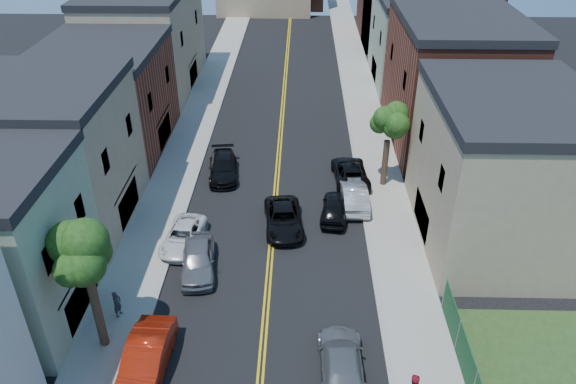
# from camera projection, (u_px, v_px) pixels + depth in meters

# --- Properties ---
(sidewalk_left) EXTENTS (3.20, 100.00, 0.15)m
(sidewalk_left) POSITION_uv_depth(u_px,v_px,m) (194.00, 125.00, 49.74)
(sidewalk_left) COLOR gray
(sidewalk_left) RESTS_ON ground
(sidewalk_right) EXTENTS (3.20, 100.00, 0.15)m
(sidewalk_right) POSITION_uv_depth(u_px,v_px,m) (369.00, 127.00, 49.41)
(sidewalk_right) COLOR gray
(sidewalk_right) RESTS_ON ground
(curb_left) EXTENTS (0.30, 100.00, 0.15)m
(curb_left) POSITION_uv_depth(u_px,v_px,m) (213.00, 126.00, 49.71)
(curb_left) COLOR gray
(curb_left) RESTS_ON ground
(curb_right) EXTENTS (0.30, 100.00, 0.15)m
(curb_right) POSITION_uv_depth(u_px,v_px,m) (350.00, 127.00, 49.45)
(curb_right) COLOR gray
(curb_right) RESTS_ON ground
(bldg_left_tan_near) EXTENTS (9.00, 10.00, 9.00)m
(bldg_left_tan_near) POSITION_uv_depth(u_px,v_px,m) (51.00, 160.00, 34.79)
(bldg_left_tan_near) COLOR #998466
(bldg_left_tan_near) RESTS_ON ground
(bldg_left_brick) EXTENTS (9.00, 12.00, 8.00)m
(bldg_left_brick) POSITION_uv_depth(u_px,v_px,m) (106.00, 101.00, 44.41)
(bldg_left_brick) COLOR brown
(bldg_left_brick) RESTS_ON ground
(bldg_left_tan_far) EXTENTS (9.00, 16.00, 9.50)m
(bldg_left_tan_far) POSITION_uv_depth(u_px,v_px,m) (147.00, 41.00, 55.93)
(bldg_left_tan_far) COLOR #998466
(bldg_left_tan_far) RESTS_ON ground
(bldg_right_tan) EXTENTS (9.00, 12.00, 9.00)m
(bldg_right_tan) POSITION_uv_depth(u_px,v_px,m) (502.00, 174.00, 33.35)
(bldg_right_tan) COLOR #998466
(bldg_right_tan) RESTS_ON ground
(bldg_right_brick) EXTENTS (9.00, 14.00, 10.00)m
(bldg_right_brick) POSITION_uv_depth(u_px,v_px,m) (451.00, 83.00, 45.00)
(bldg_right_brick) COLOR brown
(bldg_right_brick) RESTS_ON ground
(bldg_right_palegrn) EXTENTS (9.00, 12.00, 8.50)m
(bldg_right_palegrn) POSITION_uv_depth(u_px,v_px,m) (419.00, 42.00, 57.30)
(bldg_right_palegrn) COLOR gray
(bldg_right_palegrn) RESTS_ON ground
(tree_left_mid) EXTENTS (5.20, 5.20, 9.29)m
(tree_left_mid) POSITION_uv_depth(u_px,v_px,m) (80.00, 239.00, 24.21)
(tree_left_mid) COLOR #37251B
(tree_left_mid) RESTS_ON sidewalk_left
(tree_right_far) EXTENTS (4.40, 4.40, 8.03)m
(tree_right_far) POSITION_uv_depth(u_px,v_px,m) (390.00, 114.00, 37.92)
(tree_right_far) COLOR #37251B
(tree_right_far) RESTS_ON sidewalk_right
(red_sedan) EXTENTS (2.00, 5.28, 1.72)m
(red_sedan) POSITION_uv_depth(u_px,v_px,m) (146.00, 360.00, 25.77)
(red_sedan) COLOR #A81E0B
(red_sedan) RESTS_ON ground
(white_pickup) EXTENTS (2.58, 4.81, 1.28)m
(white_pickup) POSITION_uv_depth(u_px,v_px,m) (183.00, 236.00, 34.41)
(white_pickup) COLOR silver
(white_pickup) RESTS_ON ground
(grey_car_left) EXTENTS (2.53, 5.02, 1.64)m
(grey_car_left) POSITION_uv_depth(u_px,v_px,m) (198.00, 259.00, 32.20)
(grey_car_left) COLOR slate
(grey_car_left) RESTS_ON ground
(black_car_left) EXTENTS (2.66, 5.30, 1.48)m
(black_car_left) POSITION_uv_depth(u_px,v_px,m) (223.00, 167.00, 41.77)
(black_car_left) COLOR black
(black_car_left) RESTS_ON ground
(grey_car_right) EXTENTS (2.16, 5.16, 1.49)m
(grey_car_right) POSITION_uv_depth(u_px,v_px,m) (341.00, 362.00, 25.80)
(grey_car_right) COLOR slate
(grey_car_right) RESTS_ON ground
(black_car_right) EXTENTS (2.28, 4.52, 1.48)m
(black_car_right) POSITION_uv_depth(u_px,v_px,m) (335.00, 208.00, 37.02)
(black_car_right) COLOR black
(black_car_right) RESTS_ON ground
(silver_car_right) EXTENTS (1.91, 4.98, 1.62)m
(silver_car_right) POSITION_uv_depth(u_px,v_px,m) (354.00, 195.00, 38.29)
(silver_car_right) COLOR #ACAFB4
(silver_car_right) RESTS_ON ground
(dark_car_right_far) EXTENTS (2.83, 5.42, 1.46)m
(dark_car_right_far) POSITION_uv_depth(u_px,v_px,m) (350.00, 172.00, 41.16)
(dark_car_right_far) COLOR black
(dark_car_right_far) RESTS_ON ground
(black_suv_lane) EXTENTS (2.86, 5.32, 1.42)m
(black_suv_lane) POSITION_uv_depth(u_px,v_px,m) (283.00, 219.00, 35.95)
(black_suv_lane) COLOR black
(black_suv_lane) RESTS_ON ground
(pedestrian_left) EXTENTS (0.53, 0.65, 1.56)m
(pedestrian_left) POSITION_uv_depth(u_px,v_px,m) (117.00, 304.00, 28.86)
(pedestrian_left) COLOR #292B32
(pedestrian_left) RESTS_ON sidewalk_left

